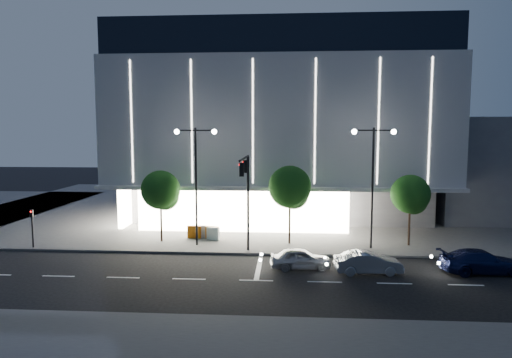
{
  "coord_description": "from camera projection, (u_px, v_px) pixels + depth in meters",
  "views": [
    {
      "loc": [
        3.73,
        -27.45,
        8.74
      ],
      "look_at": [
        1.35,
        8.04,
        5.0
      ],
      "focal_mm": 32.0,
      "sensor_mm": 36.0,
      "label": 1
    }
  ],
  "objects": [
    {
      "name": "ground",
      "position": [
        226.0,
        272.0,
        28.4
      ],
      "size": [
        160.0,
        160.0,
        0.0
      ],
      "primitive_type": "plane",
      "color": "black",
      "rests_on": "ground"
    },
    {
      "name": "sidewalk_museum",
      "position": [
        297.0,
        208.0,
        51.87
      ],
      "size": [
        70.0,
        40.0,
        0.15
      ],
      "primitive_type": "cube",
      "color": "#474747",
      "rests_on": "ground"
    },
    {
      "name": "museum",
      "position": [
        280.0,
        126.0,
        49.37
      ],
      "size": [
        30.0,
        25.8,
        18.0
      ],
      "color": "#4C4C51",
      "rests_on": "ground"
    },
    {
      "name": "annex_building",
      "position": [
        490.0,
        165.0,
        49.96
      ],
      "size": [
        16.0,
        20.0,
        10.0
      ],
      "primitive_type": "cube",
      "color": "#4C4C51",
      "rests_on": "ground"
    },
    {
      "name": "traffic_mast",
      "position": [
        246.0,
        186.0,
        31.12
      ],
      "size": [
        0.33,
        5.89,
        7.07
      ],
      "color": "black",
      "rests_on": "ground"
    },
    {
      "name": "street_lamp_west",
      "position": [
        196.0,
        169.0,
        33.93
      ],
      "size": [
        3.16,
        0.36,
        9.0
      ],
      "color": "black",
      "rests_on": "ground"
    },
    {
      "name": "street_lamp_east",
      "position": [
        373.0,
        170.0,
        33.07
      ],
      "size": [
        3.16,
        0.36,
        9.0
      ],
      "color": "black",
      "rests_on": "ground"
    },
    {
      "name": "ped_signal_far",
      "position": [
        32.0,
        224.0,
        33.66
      ],
      "size": [
        0.22,
        0.24,
        3.0
      ],
      "color": "black",
      "rests_on": "ground"
    },
    {
      "name": "tree_left",
      "position": [
        161.0,
        192.0,
        35.34
      ],
      "size": [
        3.02,
        3.02,
        5.72
      ],
      "color": "black",
      "rests_on": "ground"
    },
    {
      "name": "tree_mid",
      "position": [
        290.0,
        189.0,
        34.64
      ],
      "size": [
        3.25,
        3.25,
        6.15
      ],
      "color": "black",
      "rests_on": "ground"
    },
    {
      "name": "tree_right",
      "position": [
        411.0,
        196.0,
        34.09
      ],
      "size": [
        2.91,
        2.91,
        5.51
      ],
      "color": "black",
      "rests_on": "ground"
    },
    {
      "name": "car_lead",
      "position": [
        301.0,
        259.0,
        28.99
      ],
      "size": [
        4.01,
        1.94,
        1.32
      ],
      "primitive_type": "imported",
      "rotation": [
        0.0,
        0.0,
        1.67
      ],
      "color": "#989A9F",
      "rests_on": "ground"
    },
    {
      "name": "car_second",
      "position": [
        368.0,
        263.0,
        28.05
      ],
      "size": [
        4.21,
        1.78,
        1.35
      ],
      "primitive_type": "imported",
      "rotation": [
        0.0,
        0.0,
        1.66
      ],
      "color": "#AFB3B7",
      "rests_on": "ground"
    },
    {
      "name": "car_third",
      "position": [
        481.0,
        262.0,
        28.13
      ],
      "size": [
        5.17,
        2.51,
        1.45
      ],
      "primitive_type": "imported",
      "rotation": [
        0.0,
        0.0,
        1.67
      ],
      "color": "#111742",
      "rests_on": "ground"
    },
    {
      "name": "barrier_a",
      "position": [
        212.0,
        232.0,
        36.53
      ],
      "size": [
        1.12,
        0.58,
        1.0
      ],
      "primitive_type": "cube",
      "rotation": [
        0.0,
        0.0,
        -0.32
      ],
      "color": "orange",
      "rests_on": "sidewalk_museum"
    },
    {
      "name": "barrier_b",
      "position": [
        199.0,
        232.0,
        36.83
      ],
      "size": [
        1.12,
        0.34,
        1.0
      ],
      "primitive_type": "cube",
      "rotation": [
        0.0,
        0.0,
        0.08
      ],
      "color": "silver",
      "rests_on": "sidewalk_museum"
    },
    {
      "name": "barrier_c",
      "position": [
        194.0,
        232.0,
        36.7
      ],
      "size": [
        1.11,
        0.31,
        1.0
      ],
      "primitive_type": "cube",
      "rotation": [
        0.0,
        0.0,
        -0.05
      ],
      "color": "#C4590A",
      "rests_on": "sidewalk_museum"
    },
    {
      "name": "barrier_d",
      "position": [
        213.0,
        234.0,
        36.15
      ],
      "size": [
        1.1,
        0.69,
        1.0
      ],
      "primitive_type": "cube",
      "rotation": [
        0.0,
        0.0,
        -0.43
      ],
      "color": "silver",
      "rests_on": "sidewalk_museum"
    }
  ]
}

